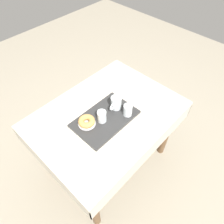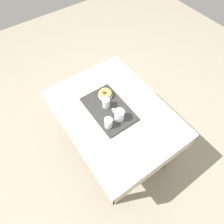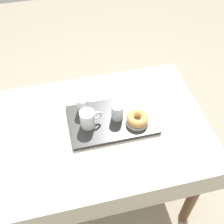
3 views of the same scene
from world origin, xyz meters
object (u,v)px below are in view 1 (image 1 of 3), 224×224
Objects in this scene: water_glass_near at (128,111)px; donut_plate_left at (87,123)px; water_glass_far at (102,117)px; sugar_donut_left at (87,121)px; dining_table at (107,123)px; tea_mug_left at (116,103)px; serving_tray at (105,119)px.

water_glass_near reaches higher than donut_plate_left.
sugar_donut_left is (0.10, -0.06, -0.01)m from water_glass_far.
dining_table is 0.20m from tea_mug_left.
tea_mug_left is 1.02× the size of sugar_donut_left.
tea_mug_left is (-0.13, -0.01, 0.06)m from serving_tray.
tea_mug_left reaches higher than water_glass_far.
sugar_donut_left is at bearing -30.77° from water_glass_far.
water_glass_far is (0.17, -0.10, 0.00)m from water_glass_near.
tea_mug_left is 0.26m from sugar_donut_left.
tea_mug_left reaches higher than water_glass_near.
tea_mug_left is at bearing 168.08° from dining_table.
serving_tray is 0.18m from water_glass_near.
sugar_donut_left is at bearing -9.27° from tea_mug_left.
tea_mug_left is at bearing 170.73° from sugar_donut_left.
water_glass_near is 0.20m from water_glass_far.
water_glass_near is (-0.14, 0.10, 0.05)m from serving_tray.
water_glass_far is 0.76× the size of sugar_donut_left.
donut_plate_left is (0.10, -0.06, -0.04)m from water_glass_far.
donut_plate_left is (0.18, -0.02, 0.14)m from dining_table.
sugar_donut_left is (0.27, -0.15, -0.01)m from water_glass_near.
water_glass_near reaches higher than dining_table.
water_glass_far is 0.11m from sugar_donut_left.
water_glass_near is 0.31m from sugar_donut_left.
donut_plate_left is at bearing 0.00° from sugar_donut_left.
water_glass_far is at bearing 21.88° from dining_table.
dining_table is 9.14× the size of tea_mug_left.
donut_plate_left is at bearing -23.41° from serving_tray.
donut_plate_left reaches higher than dining_table.
tea_mug_left reaches higher than sugar_donut_left.
tea_mug_left is 0.16m from water_glass_far.
water_glass_near is 1.00× the size of water_glass_far.
serving_tray is at bearing -176.82° from water_glass_far.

